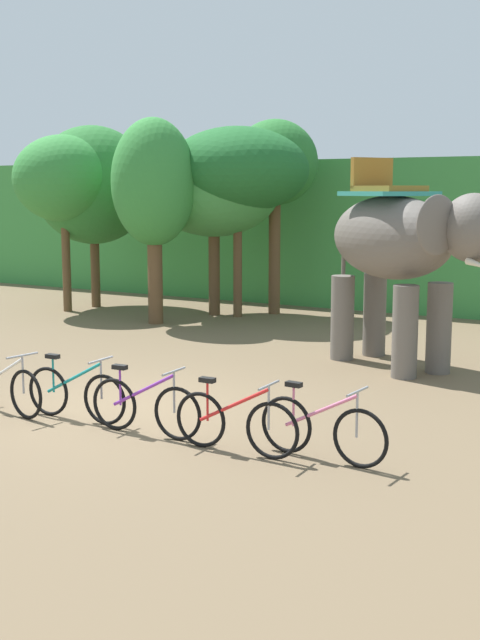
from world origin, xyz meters
The scene contains 14 objects.
ground_plane centered at (0.00, 0.00, 0.00)m, with size 80.00×80.00×0.00m, color brown.
foliage_hedge centered at (0.00, 14.08, 2.00)m, with size 36.00×6.00×4.01m, color #3D8E42.
tree_far_right centered at (-7.40, 7.12, 3.47)m, with size 2.62×2.62×4.61m.
tree_left centered at (-7.29, 8.15, 3.31)m, with size 3.21×3.21×4.91m.
tree_right centered at (-4.16, 6.64, 3.33)m, with size 2.01×2.01×4.88m.
tree_center centered at (-3.67, 8.53, 3.28)m, with size 3.43×3.43×4.56m.
tree_far_left centered at (-2.97, 8.54, 3.67)m, with size 3.56×3.56×4.75m.
tree_center_right centered at (-2.44, 9.50, 3.82)m, with size 2.18×2.18×4.97m.
elephant centered at (2.69, 4.66, 2.20)m, with size 4.06×3.22×3.78m.
bike_white centered at (-1.26, -1.06, 0.39)m, with size 1.70×0.52×0.92m.
bike_teal centered at (-0.11, -0.83, 0.39)m, with size 1.71×0.52×0.92m.
bike_purple centered at (1.16, -0.92, 0.39)m, with size 1.71×0.52×0.92m.
bike_red centered at (2.56, -0.97, 0.39)m, with size 1.71×0.52×0.92m.
bike_pink centered at (3.59, -0.68, 0.39)m, with size 1.71×0.52×0.92m.
Camera 1 is at (7.52, -9.38, 3.20)m, focal length 46.35 mm.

